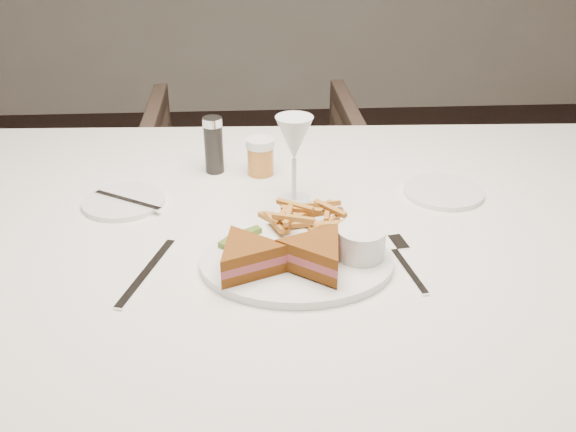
% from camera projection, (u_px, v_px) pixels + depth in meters
% --- Properties ---
extents(ground, '(5.00, 5.00, 0.00)m').
position_uv_depth(ground, '(234.00, 395.00, 1.84)').
color(ground, black).
rests_on(ground, ground).
extents(table, '(1.63, 1.12, 0.75)m').
position_uv_depth(table, '(287.00, 382.00, 1.35)').
color(table, white).
rests_on(table, ground).
extents(chair_far, '(0.72, 0.67, 0.73)m').
position_uv_depth(chair_far, '(254.00, 187.00, 2.22)').
color(chair_far, '#47362C').
rests_on(chair_far, ground).
extents(table_setting, '(0.80, 0.60, 0.18)m').
position_uv_depth(table_setting, '(291.00, 219.00, 1.13)').
color(table_setting, white).
rests_on(table_setting, table).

